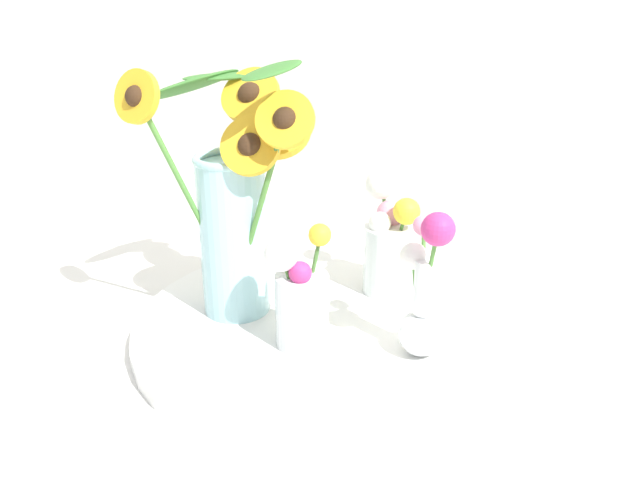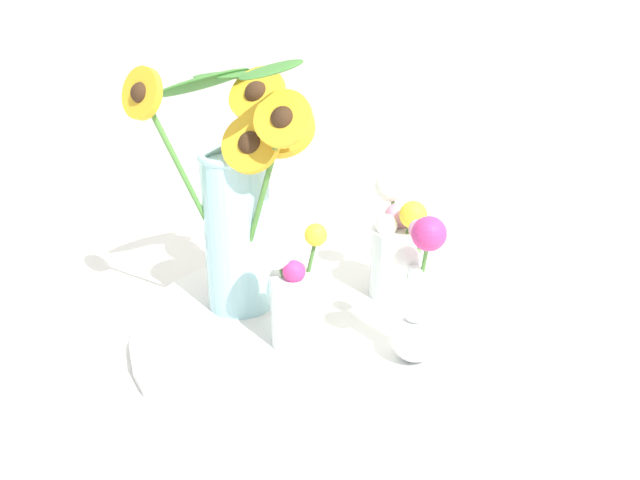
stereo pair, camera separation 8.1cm
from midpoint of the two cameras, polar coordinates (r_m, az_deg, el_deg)
The scene contains 6 objects.
ground_plane at distance 0.82m, azimuth -2.57°, elevation -10.65°, with size 6.00×6.00×0.00m, color silver.
serving_tray at distance 0.87m, azimuth -2.70°, elevation -7.92°, with size 0.51×0.51×0.02m.
mason_jar_sunflowers at distance 0.84m, azimuth -10.55°, elevation 3.25°, with size 0.26×0.20×0.35m.
vase_small_center at distance 0.78m, azimuth -4.83°, elevation -5.38°, with size 0.07×0.07×0.16m.
vase_bulb_right at distance 0.75m, azimuth 6.42°, elevation -5.32°, with size 0.07×0.07×0.19m.
vase_small_back at distance 0.91m, azimuth 3.92°, elevation -0.44°, with size 0.09×0.09×0.18m.
Camera 1 is at (0.29, -0.63, 0.45)m, focal length 35.00 mm.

